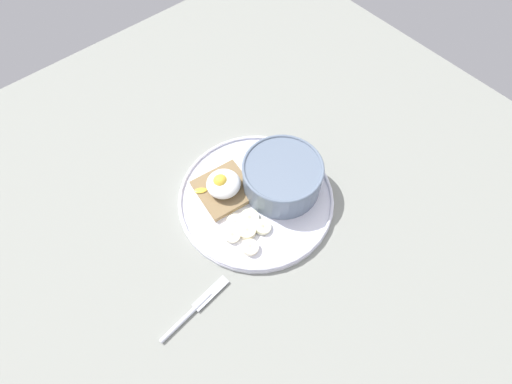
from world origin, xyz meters
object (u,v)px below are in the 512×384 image
at_px(toast_slice, 224,190).
at_px(banana_slice_back, 263,227).
at_px(banana_slice_outer, 235,222).
at_px(poached_egg, 223,184).
at_px(knife, 195,309).
at_px(banana_slice_right, 247,231).
at_px(oatmeal_bowl, 282,177).
at_px(banana_slice_front, 249,218).
at_px(banana_slice_left, 232,235).
at_px(banana_slice_inner, 250,248).

bearing_deg(toast_slice, banana_slice_back, 92.35).
bearing_deg(banana_slice_outer, poached_egg, -111.55).
bearing_deg(knife, banana_slice_right, -162.55).
xyz_separation_m(oatmeal_bowl, banana_slice_back, (0.09, 0.04, -0.03)).
distance_m(oatmeal_bowl, banana_slice_back, 0.10).
relative_size(oatmeal_bowl, banana_slice_front, 3.03).
distance_m(toast_slice, banana_slice_front, 0.08).
bearing_deg(toast_slice, banana_slice_front, 88.34).
bearing_deg(knife, banana_slice_outer, -152.82).
distance_m(poached_egg, banana_slice_outer, 0.08).
relative_size(oatmeal_bowl, banana_slice_right, 3.29).
bearing_deg(oatmeal_bowl, banana_slice_outer, 2.68).
relative_size(banana_slice_back, knife, 0.30).
distance_m(banana_slice_left, banana_slice_back, 0.06).
bearing_deg(banana_slice_inner, knife, 8.10).
height_order(banana_slice_back, banana_slice_outer, banana_slice_back).
height_order(oatmeal_bowl, banana_slice_inner, oatmeal_bowl).
xyz_separation_m(banana_slice_left, banana_slice_outer, (-0.02, -0.02, -0.00)).
relative_size(banana_slice_right, banana_slice_inner, 1.14).
height_order(oatmeal_bowl, banana_slice_front, oatmeal_bowl).
xyz_separation_m(banana_slice_front, knife, (0.17, 0.06, -0.01)).
bearing_deg(knife, toast_slice, -140.81).
distance_m(poached_egg, banana_slice_inner, 0.13).
distance_m(poached_egg, banana_slice_back, 0.11).
xyz_separation_m(banana_slice_back, banana_slice_inner, (0.04, 0.02, 0.00)).
relative_size(banana_slice_left, banana_slice_back, 0.80).
bearing_deg(banana_slice_right, oatmeal_bowl, -163.69).
relative_size(banana_slice_left, banana_slice_right, 0.75).
xyz_separation_m(banana_slice_left, knife, (0.13, 0.06, -0.01)).
height_order(banana_slice_left, banana_slice_inner, same).
height_order(banana_slice_right, banana_slice_outer, banana_slice_right).
distance_m(banana_slice_front, knife, 0.18).
relative_size(toast_slice, banana_slice_inner, 2.76).
xyz_separation_m(toast_slice, banana_slice_left, (0.05, 0.08, -0.00)).
xyz_separation_m(oatmeal_bowl, knife, (0.26, 0.08, -0.04)).
relative_size(banana_slice_right, banana_slice_outer, 1.28).
relative_size(oatmeal_bowl, toast_slice, 1.37).
bearing_deg(banana_slice_back, toast_slice, -87.65).
relative_size(toast_slice, banana_slice_right, 2.41).
distance_m(oatmeal_bowl, banana_slice_left, 0.14).
height_order(oatmeal_bowl, poached_egg, oatmeal_bowl).
bearing_deg(banana_slice_outer, oatmeal_bowl, -177.32).
bearing_deg(banana_slice_outer, banana_slice_right, 101.48).
xyz_separation_m(banana_slice_back, banana_slice_right, (0.03, -0.01, 0.00)).
bearing_deg(banana_slice_back, banana_slice_outer, -51.20).
bearing_deg(toast_slice, poached_egg, -32.33).
height_order(banana_slice_front, banana_slice_left, banana_slice_left).
xyz_separation_m(banana_slice_right, knife, (0.15, 0.05, -0.01)).
bearing_deg(toast_slice, knife, 39.19).
xyz_separation_m(banana_slice_front, banana_slice_outer, (0.02, -0.01, -0.00)).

